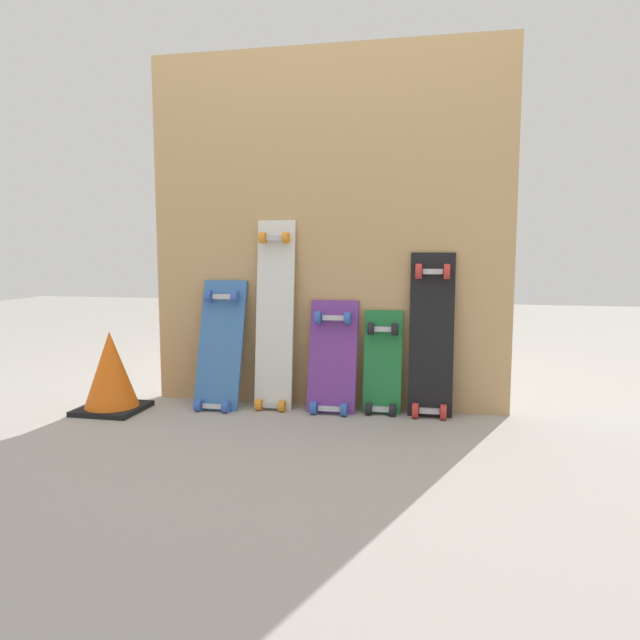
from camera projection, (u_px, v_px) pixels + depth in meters
name	position (u px, v px, depth m)	size (l,w,h in m)	color
ground_plane	(323.00, 408.00, 2.95)	(12.00, 12.00, 0.00)	#9E9991
plywood_wall_panel	(326.00, 231.00, 2.92)	(1.76, 0.04, 1.72)	tan
skateboard_blue	(220.00, 351.00, 2.96)	(0.22, 0.25, 0.69)	#386BAD
skateboard_white	(275.00, 322.00, 2.94)	(0.19, 0.18, 0.98)	silver
skateboard_purple	(332.00, 363.00, 2.88)	(0.23, 0.19, 0.60)	#6B338C
skateboard_green	(382.00, 369.00, 2.86)	(0.18, 0.15, 0.55)	#1E7238
skateboard_black	(431.00, 341.00, 2.80)	(0.20, 0.16, 0.82)	black
traffic_cone	(111.00, 372.00, 2.89)	(0.29, 0.29, 0.39)	black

